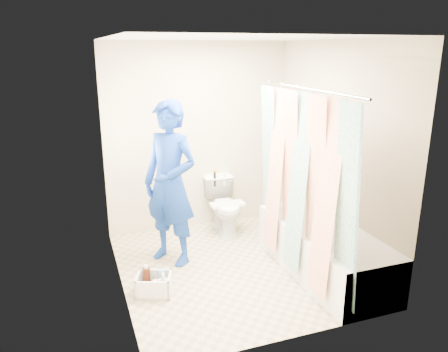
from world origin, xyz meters
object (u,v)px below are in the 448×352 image
object	(u,v)px
bathtub	(324,249)
plumber	(170,184)
toilet	(225,206)
cleaning_caddy	(155,285)

from	to	relation	value
bathtub	plumber	bearing A→B (deg)	150.02
toilet	cleaning_caddy	xyz separation A→B (m)	(-1.16, -1.21, -0.26)
plumber	bathtub	bearing A→B (deg)	20.97
bathtub	toilet	size ratio (longest dim) A/B	2.50
bathtub	plumber	size ratio (longest dim) A/B	0.97
cleaning_caddy	toilet	bearing A→B (deg)	66.13
toilet	cleaning_caddy	bearing A→B (deg)	-131.99
bathtub	toilet	world-z (taller)	toilet
bathtub	cleaning_caddy	distance (m)	1.79
toilet	plumber	size ratio (longest dim) A/B	0.39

